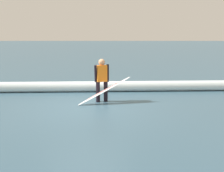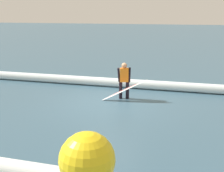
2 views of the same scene
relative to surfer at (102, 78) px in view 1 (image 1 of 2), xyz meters
name	(u,v)px [view 1 (image 1 of 2)]	position (x,y,z in m)	size (l,w,h in m)	color
ground_plane	(85,107)	(0.51, 0.80, -0.84)	(173.57, 173.57, 0.00)	#375668
surfer	(102,78)	(0.00, 0.00, 0.00)	(0.50, 0.34, 1.49)	black
surfboard	(104,91)	(-0.10, 0.29, -0.39)	(1.83, 0.71, 0.92)	white
wave_crest_foreground	(108,86)	(-0.18, -1.76, -0.63)	(0.42, 0.42, 15.71)	silver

